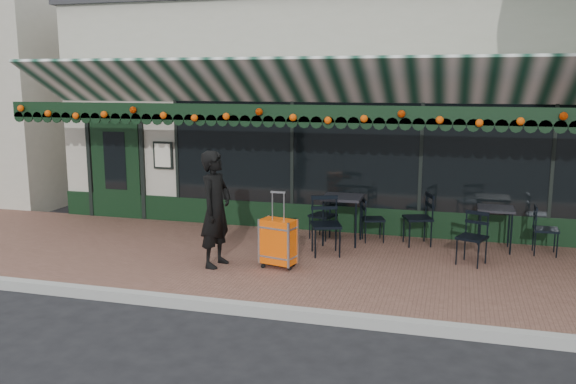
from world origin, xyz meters
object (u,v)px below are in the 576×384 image
(cafe_table_a, at_px, (496,212))
(chair_b_right, at_px, (373,220))
(woman, at_px, (216,209))
(cafe_table_b, at_px, (343,201))
(chair_a_right, at_px, (546,230))
(chair_b_left, at_px, (323,216))
(chair_a_front, at_px, (472,238))
(chair_a_left, at_px, (418,219))
(suitcase, at_px, (278,242))
(chair_b_front, at_px, (326,226))

(cafe_table_a, relative_size, chair_b_right, 0.93)
(woman, height_order, cafe_table_a, woman)
(cafe_table_b, height_order, chair_b_right, cafe_table_b)
(cafe_table_b, xyz_separation_m, chair_b_right, (0.51, 0.26, -0.36))
(chair_a_right, distance_m, chair_b_right, 2.86)
(cafe_table_b, xyz_separation_m, chair_b_left, (-0.40, 0.21, -0.34))
(chair_b_left, xyz_separation_m, chair_b_right, (0.91, 0.05, -0.02))
(chair_a_right, height_order, chair_b_right, chair_a_right)
(woman, bearing_deg, chair_a_front, -65.25)
(chair_a_left, xyz_separation_m, chair_a_right, (2.08, -0.05, -0.05))
(woman, xyz_separation_m, chair_a_front, (3.81, 1.13, -0.48))
(woman, relative_size, suitcase, 1.52)
(woman, distance_m, cafe_table_a, 4.71)
(woman, xyz_separation_m, cafe_table_a, (4.20, 2.11, -0.24))
(woman, bearing_deg, chair_b_left, -22.59)
(chair_a_left, height_order, chair_b_right, chair_a_left)
(suitcase, relative_size, chair_b_left, 1.41)
(chair_a_front, bearing_deg, chair_b_right, 171.04)
(cafe_table_a, relative_size, cafe_table_b, 0.87)
(cafe_table_b, relative_size, chair_a_right, 1.03)
(woman, relative_size, chair_b_front, 1.84)
(chair_a_front, height_order, chair_b_left, chair_a_front)
(chair_a_left, xyz_separation_m, chair_b_left, (-1.69, -0.02, -0.05))
(cafe_table_a, relative_size, chair_a_right, 0.89)
(suitcase, xyz_separation_m, chair_b_left, (0.28, 1.89, 0.02))
(chair_b_left, bearing_deg, chair_a_right, 109.51)
(cafe_table_b, height_order, chair_b_front, chair_b_front)
(chair_a_front, height_order, chair_b_right, chair_a_front)
(chair_b_right, xyz_separation_m, chair_b_front, (-0.64, -1.07, 0.10))
(chair_b_right, bearing_deg, chair_a_front, -138.65)
(suitcase, bearing_deg, chair_a_right, 38.65)
(chair_a_front, relative_size, chair_b_left, 1.00)
(cafe_table_a, distance_m, chair_b_left, 2.98)
(suitcase, xyz_separation_m, chair_a_left, (1.97, 1.91, 0.07))
(cafe_table_b, height_order, chair_a_right, cafe_table_b)
(chair_b_front, bearing_deg, chair_a_right, -4.52)
(chair_a_front, distance_m, chair_b_front, 2.31)
(cafe_table_b, distance_m, chair_a_front, 2.33)
(chair_a_right, relative_size, chair_b_front, 0.84)
(chair_a_front, bearing_deg, woman, -141.88)
(chair_a_left, bearing_deg, woman, -74.48)
(suitcase, distance_m, cafe_table_a, 3.80)
(suitcase, height_order, cafe_table_a, suitcase)
(cafe_table_b, relative_size, chair_a_front, 1.01)
(cafe_table_a, relative_size, chair_b_left, 0.87)
(woman, bearing_deg, suitcase, -71.59)
(cafe_table_a, xyz_separation_m, cafe_table_b, (-2.57, -0.25, 0.10))
(woman, bearing_deg, cafe_table_a, -55.07)
(cafe_table_a, height_order, chair_a_left, chair_a_left)
(cafe_table_b, bearing_deg, suitcase, -112.04)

